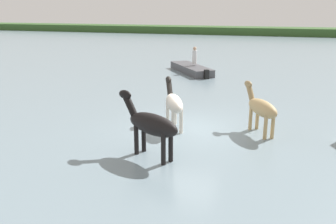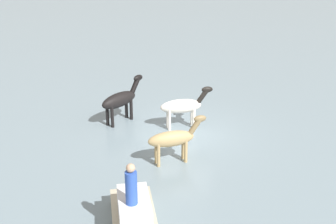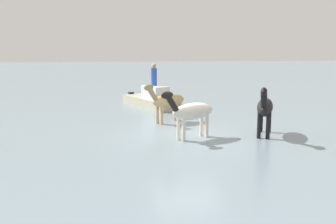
{
  "view_description": "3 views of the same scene",
  "coord_description": "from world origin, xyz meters",
  "px_view_note": "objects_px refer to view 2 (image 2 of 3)",
  "views": [
    {
      "loc": [
        3.13,
        -12.24,
        4.37
      ],
      "look_at": [
        -0.42,
        -0.9,
        0.87
      ],
      "focal_mm": 38.04,
      "sensor_mm": 36.0,
      "label": 1
    },
    {
      "loc": [
        16.73,
        3.93,
        7.95
      ],
      "look_at": [
        -0.24,
        -0.65,
        0.74
      ],
      "focal_mm": 47.84,
      "sensor_mm": 36.0,
      "label": 2
    },
    {
      "loc": [
        -13.67,
        2.79,
        3.21
      ],
      "look_at": [
        0.98,
        0.55,
        0.75
      ],
      "focal_mm": 41.5,
      "sensor_mm": 36.0,
      "label": 3
    }
  ],
  "objects_px": {
    "horse_pinto_flank": "(120,100)",
    "horse_mid_herd": "(173,139)",
    "horse_dark_mare": "(183,106)",
    "person_watcher_seated": "(131,185)"
  },
  "relations": [
    {
      "from": "horse_pinto_flank",
      "to": "person_watcher_seated",
      "type": "xyz_separation_m",
      "value": [
        7.59,
        3.2,
        0.68
      ]
    },
    {
      "from": "horse_pinto_flank",
      "to": "horse_dark_mare",
      "type": "bearing_deg",
      "value": -62.28
    },
    {
      "from": "horse_dark_mare",
      "to": "person_watcher_seated",
      "type": "height_order",
      "value": "person_watcher_seated"
    },
    {
      "from": "horse_pinto_flank",
      "to": "person_watcher_seated",
      "type": "bearing_deg",
      "value": -131.61
    },
    {
      "from": "horse_pinto_flank",
      "to": "horse_mid_herd",
      "type": "height_order",
      "value": "horse_pinto_flank"
    },
    {
      "from": "horse_mid_herd",
      "to": "horse_dark_mare",
      "type": "bearing_deg",
      "value": 63.56
    },
    {
      "from": "horse_pinto_flank",
      "to": "horse_mid_herd",
      "type": "distance_m",
      "value": 4.37
    },
    {
      "from": "horse_mid_herd",
      "to": "person_watcher_seated",
      "type": "xyz_separation_m",
      "value": [
        4.58,
        0.04,
        0.78
      ]
    },
    {
      "from": "horse_dark_mare",
      "to": "horse_mid_herd",
      "type": "bearing_deg",
      "value": -110.99
    },
    {
      "from": "horse_dark_mare",
      "to": "horse_mid_herd",
      "type": "distance_m",
      "value": 3.14
    }
  ]
}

